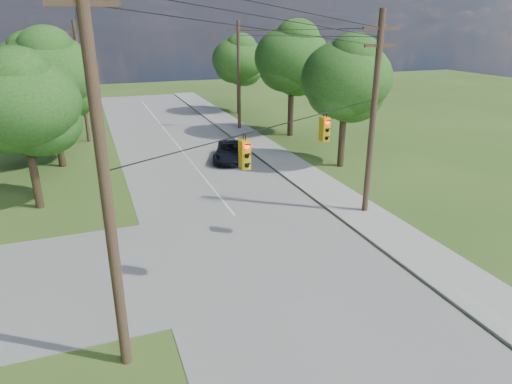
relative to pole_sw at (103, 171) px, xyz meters
name	(u,v)px	position (x,y,z in m)	size (l,w,h in m)	color
ground	(269,336)	(4.60, -0.40, -6.23)	(140.00, 140.00, 0.00)	#34521B
main_road	(269,258)	(6.60, 4.60, -6.21)	(10.00, 100.00, 0.03)	gray
sidewalk_east	(395,234)	(13.30, 4.60, -6.17)	(2.60, 100.00, 0.12)	#ACAAA1
pole_sw	(103,171)	(0.00, 0.00, 0.00)	(2.00, 0.32, 12.00)	brown
pole_ne	(373,114)	(13.50, 7.60, -0.76)	(2.00, 0.32, 10.50)	brown
pole_north_e	(239,75)	(13.50, 29.60, -1.10)	(2.00, 0.32, 10.00)	brown
pole_north_w	(82,82)	(-0.40, 29.60, -1.10)	(2.00, 0.32, 10.00)	brown
power_lines	(213,37)	(6.10, 11.14, 2.93)	(13.93, 29.62, 4.93)	black
traffic_signals	(289,140)	(7.15, 4.03, -0.73)	(4.91, 3.27, 1.05)	#E8B30D
tree_w_near	(21,103)	(-3.40, 14.60, -0.30)	(6.00, 6.00, 8.40)	#403020
tree_w_mid	(48,73)	(-2.40, 22.60, 0.35)	(6.40, 6.40, 9.22)	#403020
tree_w_far	(30,67)	(-4.40, 32.60, 0.02)	(6.00, 6.00, 8.73)	#403020
tree_e_near	(346,78)	(16.60, 15.60, 0.02)	(6.20, 6.20, 8.81)	#403020
tree_e_mid	(292,58)	(17.10, 25.60, 0.68)	(6.60, 6.60, 9.64)	#403020
tree_e_far	(238,60)	(16.10, 37.60, -0.31)	(5.80, 5.80, 8.32)	#403020
car_main_north	(231,151)	(9.52, 19.68, -5.51)	(2.29, 4.96, 1.38)	black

